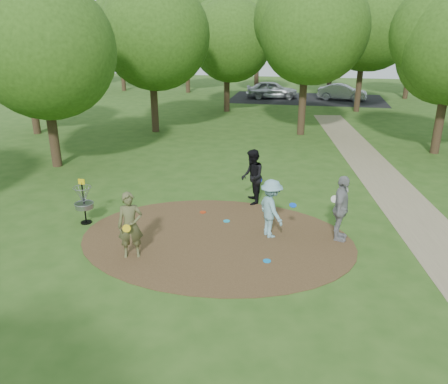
# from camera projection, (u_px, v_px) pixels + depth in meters

# --- Properties ---
(ground) EXTENTS (100.00, 100.00, 0.00)m
(ground) POSITION_uv_depth(u_px,v_px,m) (216.00, 239.00, 13.41)
(ground) COLOR #2D5119
(ground) RESTS_ON ground
(dirt_clearing) EXTENTS (8.40, 8.40, 0.02)m
(dirt_clearing) POSITION_uv_depth(u_px,v_px,m) (216.00, 239.00, 13.41)
(dirt_clearing) COLOR #47301C
(dirt_clearing) RESTS_ON ground
(footpath) EXTENTS (7.55, 39.89, 0.01)m
(footpath) POSITION_uv_depth(u_px,v_px,m) (427.00, 229.00, 14.03)
(footpath) COLOR #8C7A5B
(footpath) RESTS_ON ground
(parking_lot) EXTENTS (14.00, 8.00, 0.01)m
(parking_lot) POSITION_uv_depth(u_px,v_px,m) (307.00, 99.00, 40.58)
(parking_lot) COLOR black
(parking_lot) RESTS_ON ground
(player_observer_with_disc) EXTENTS (0.82, 0.70, 1.92)m
(player_observer_with_disc) POSITION_uv_depth(u_px,v_px,m) (130.00, 225.00, 12.05)
(player_observer_with_disc) COLOR brown
(player_observer_with_disc) RESTS_ON ground
(player_throwing_with_disc) EXTENTS (1.40, 1.37, 1.84)m
(player_throwing_with_disc) POSITION_uv_depth(u_px,v_px,m) (271.00, 209.00, 13.27)
(player_throwing_with_disc) COLOR #7EB1BC
(player_throwing_with_disc) RESTS_ON ground
(player_walking_with_disc) EXTENTS (0.96, 1.13, 2.03)m
(player_walking_with_disc) POSITION_uv_depth(u_px,v_px,m) (252.00, 177.00, 15.84)
(player_walking_with_disc) COLOR black
(player_walking_with_disc) RESTS_ON ground
(player_waiting_with_disc) EXTENTS (0.69, 1.26, 2.04)m
(player_waiting_with_disc) POSITION_uv_depth(u_px,v_px,m) (341.00, 209.00, 13.02)
(player_waiting_with_disc) COLOR gray
(player_waiting_with_disc) RESTS_ON ground
(disc_ground_cyan) EXTENTS (0.22, 0.22, 0.02)m
(disc_ground_cyan) POSITION_uv_depth(u_px,v_px,m) (227.00, 221.00, 14.59)
(disc_ground_cyan) COLOR #19A4CC
(disc_ground_cyan) RESTS_ON dirt_clearing
(disc_ground_blue) EXTENTS (0.22, 0.22, 0.02)m
(disc_ground_blue) POSITION_uv_depth(u_px,v_px,m) (267.00, 261.00, 12.07)
(disc_ground_blue) COLOR #0C84D7
(disc_ground_blue) RESTS_ON dirt_clearing
(disc_ground_red) EXTENTS (0.22, 0.22, 0.02)m
(disc_ground_red) POSITION_uv_depth(u_px,v_px,m) (203.00, 212.00, 15.30)
(disc_ground_red) COLOR red
(disc_ground_red) RESTS_ON dirt_clearing
(car_left) EXTENTS (4.98, 2.63, 1.61)m
(car_left) POSITION_uv_depth(u_px,v_px,m) (272.00, 90.00, 40.46)
(car_left) COLOR #B5B7BE
(car_left) RESTS_ON ground
(car_right) EXTENTS (4.51, 2.15, 1.43)m
(car_right) POSITION_uv_depth(u_px,v_px,m) (342.00, 92.00, 39.53)
(car_right) COLOR #999AA0
(car_right) RESTS_ON ground
(disc_golf_basket) EXTENTS (0.63, 0.63, 1.54)m
(disc_golf_basket) POSITION_uv_depth(u_px,v_px,m) (83.00, 198.00, 14.22)
(disc_golf_basket) COLOR black
(disc_golf_basket) RESTS_ON ground
(tree_ring) EXTENTS (36.82, 46.05, 9.58)m
(tree_ring) POSITION_uv_depth(u_px,v_px,m) (281.00, 46.00, 20.82)
(tree_ring) COLOR #332316
(tree_ring) RESTS_ON ground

